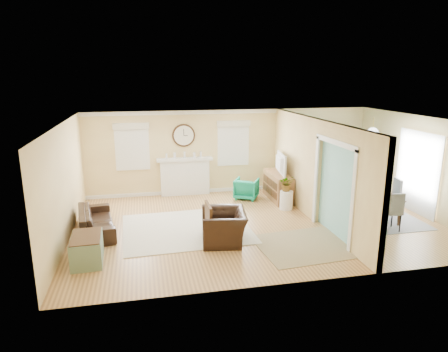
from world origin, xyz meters
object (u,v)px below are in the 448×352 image
Objects in this scene: eames_chair at (224,227)px; green_chair at (246,189)px; sofa at (96,221)px; credenza at (278,186)px; dining_table at (368,203)px.

eames_chair is 1.62× the size of green_chair.
eames_chair is (2.86, -1.17, 0.07)m from sofa.
credenza is at bearing -168.59° from green_chair.
green_chair is 3.49m from dining_table.
credenza reaches higher than green_chair.
dining_table is (4.13, 0.94, -0.02)m from eames_chair.
sofa is at bearing 52.59° from green_chair.
credenza reaches higher than eames_chair.
eames_chair reaches higher than sofa.
eames_chair is 3.52m from credenza.
eames_chair is 0.58× the size of dining_table.
credenza is (0.89, -0.28, 0.09)m from green_chair.
green_chair is at bearing 59.11° from dining_table.
eames_chair is at bearing 108.42° from dining_table.
eames_chair is 4.23m from dining_table.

